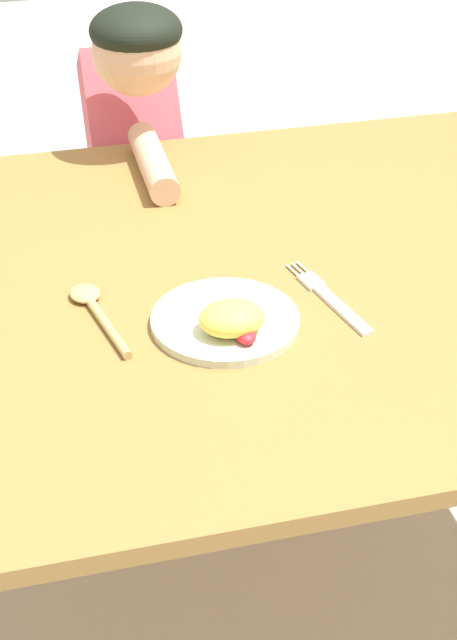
% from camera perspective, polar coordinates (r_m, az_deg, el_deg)
% --- Properties ---
extents(ground_plane, '(8.00, 8.00, 0.00)m').
position_cam_1_polar(ground_plane, '(1.85, 1.45, -15.45)').
color(ground_plane, beige).
extents(dining_table, '(1.39, 0.99, 0.69)m').
position_cam_1_polar(dining_table, '(1.43, 1.81, 0.70)').
color(dining_table, olive).
rests_on(dining_table, ground_plane).
extents(plate, '(0.20, 0.20, 0.05)m').
position_cam_1_polar(plate, '(1.26, -0.05, -0.02)').
color(plate, beige).
rests_on(plate, dining_table).
extents(fork, '(0.06, 0.20, 0.01)m').
position_cam_1_polar(fork, '(1.33, 6.16, 1.28)').
color(fork, silver).
rests_on(fork, dining_table).
extents(spoon, '(0.07, 0.19, 0.01)m').
position_cam_1_polar(spoon, '(1.31, -8.08, 0.74)').
color(spoon, tan).
rests_on(spoon, dining_table).
extents(person, '(0.18, 0.51, 0.95)m').
position_cam_1_polar(person, '(1.96, -5.54, 7.36)').
color(person, '#48395D').
rests_on(person, ground_plane).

